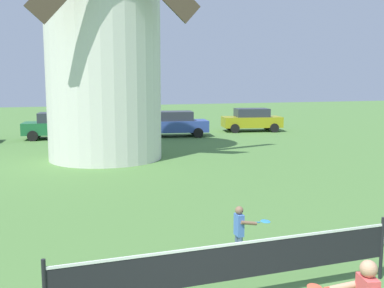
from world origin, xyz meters
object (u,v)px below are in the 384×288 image
tennis_net (235,262)px  windmill (103,13)px  player_far (240,229)px  parked_car_blue (173,123)px  parked_car_green (59,125)px  stray_ball (382,241)px  parked_car_mustard (252,119)px

tennis_net → windmill: bearing=89.2°
player_far → parked_car_blue: size_ratio=0.23×
parked_car_green → parked_car_blue: size_ratio=0.96×
stray_ball → parked_car_blue: parked_car_blue is taller
parked_car_blue → tennis_net: bearing=-104.4°
windmill → player_far: bearing=-87.0°
parked_car_blue → parked_car_green: bearing=170.2°
player_far → parked_car_green: parked_car_green is taller
tennis_net → parked_car_blue: 21.43m
windmill → tennis_net: size_ratio=2.18×
player_far → parked_car_blue: 19.67m
windmill → parked_car_blue: (5.13, 6.69, -5.49)m
player_far → stray_ball: (3.14, -0.28, -0.51)m
windmill → player_far: 13.72m
windmill → parked_car_green: 9.70m
windmill → stray_ball: windmill is taller
parked_car_green → windmill: bearing=-78.8°
tennis_net → parked_car_green: bearing=93.5°
stray_ball → parked_car_mustard: bearing=70.4°
tennis_net → parked_car_blue: bearing=75.6°
player_far → parked_car_green: 20.42m
parked_car_blue → parked_car_mustard: bearing=9.8°
player_far → parked_car_mustard: bearing=62.7°
player_far → stray_ball: 3.19m
stray_ball → parked_car_blue: size_ratio=0.04×
windmill → player_far: (0.64, -12.46, -5.70)m
tennis_net → stray_ball: bearing=18.3°
stray_ball → parked_car_green: parked_car_green is taller
windmill → parked_car_mustard: size_ratio=2.90×
parked_car_mustard → parked_car_green: bearing=179.4°
player_far → parked_car_mustard: parked_car_mustard is taller
parked_car_blue → windmill: bearing=-127.5°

